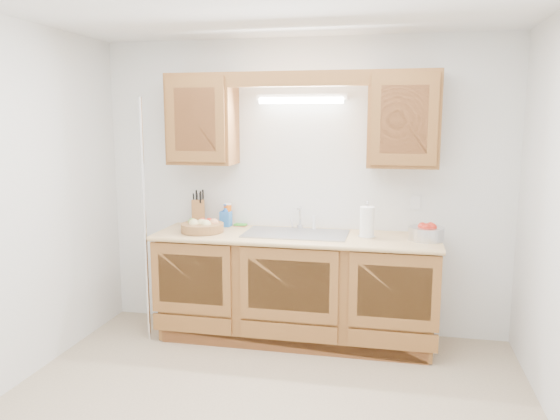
% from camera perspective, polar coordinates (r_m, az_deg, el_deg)
% --- Properties ---
extents(room, '(3.52, 3.50, 2.50)m').
position_cam_1_polar(room, '(3.24, -2.08, -0.77)').
color(room, tan).
rests_on(room, ground).
extents(base_cabinets, '(2.20, 0.60, 0.86)m').
position_cam_1_polar(base_cabinets, '(4.58, 1.64, -8.18)').
color(base_cabinets, brown).
rests_on(base_cabinets, ground).
extents(countertop, '(2.30, 0.63, 0.04)m').
position_cam_1_polar(countertop, '(4.45, 1.64, -2.83)').
color(countertop, tan).
rests_on(countertop, base_cabinets).
extents(upper_cabinet_left, '(0.55, 0.33, 0.75)m').
position_cam_1_polar(upper_cabinet_left, '(4.71, -8.08, 9.33)').
color(upper_cabinet_left, brown).
rests_on(upper_cabinet_left, room).
extents(upper_cabinet_right, '(0.55, 0.33, 0.75)m').
position_cam_1_polar(upper_cabinet_right, '(4.43, 12.81, 9.20)').
color(upper_cabinet_right, brown).
rests_on(upper_cabinet_right, room).
extents(valance, '(2.20, 0.05, 0.12)m').
position_cam_1_polar(valance, '(4.37, 1.73, 13.56)').
color(valance, brown).
rests_on(valance, room).
extents(fluorescent_fixture, '(0.76, 0.08, 0.08)m').
position_cam_1_polar(fluorescent_fixture, '(4.58, 2.23, 11.57)').
color(fluorescent_fixture, white).
rests_on(fluorescent_fixture, room).
extents(sink, '(0.84, 0.46, 0.36)m').
position_cam_1_polar(sink, '(4.48, 1.68, -3.42)').
color(sink, '#9E9EA3').
rests_on(sink, countertop).
extents(wire_shelf_pole, '(0.03, 0.03, 2.00)m').
position_cam_1_polar(wire_shelf_pole, '(4.56, -13.93, -1.27)').
color(wire_shelf_pole, silver).
rests_on(wire_shelf_pole, ground).
extents(outlet_plate, '(0.08, 0.01, 0.12)m').
position_cam_1_polar(outlet_plate, '(4.64, 13.96, 0.78)').
color(outlet_plate, white).
rests_on(outlet_plate, room).
extents(fruit_basket, '(0.37, 0.37, 0.11)m').
position_cam_1_polar(fruit_basket, '(4.58, -8.11, -1.69)').
color(fruit_basket, '#996A3D').
rests_on(fruit_basket, countertop).
extents(knife_block, '(0.17, 0.22, 0.33)m').
position_cam_1_polar(knife_block, '(4.84, -8.55, -0.29)').
color(knife_block, brown).
rests_on(knife_block, countertop).
extents(orange_canister, '(0.08, 0.08, 0.20)m').
position_cam_1_polar(orange_canister, '(4.81, -5.47, -0.48)').
color(orange_canister, '#E65C0C').
rests_on(orange_canister, countertop).
extents(soap_bottle, '(0.10, 0.10, 0.20)m').
position_cam_1_polar(soap_bottle, '(4.79, -5.68, -0.53)').
color(soap_bottle, blue).
rests_on(soap_bottle, countertop).
extents(sponge, '(0.11, 0.08, 0.02)m').
position_cam_1_polar(sponge, '(4.81, -4.16, -1.58)').
color(sponge, '#CC333F').
rests_on(sponge, countertop).
extents(paper_towel, '(0.14, 0.14, 0.29)m').
position_cam_1_polar(paper_towel, '(4.37, 9.08, -1.28)').
color(paper_towel, silver).
rests_on(paper_towel, countertop).
extents(apple_bowl, '(0.35, 0.35, 0.14)m').
position_cam_1_polar(apple_bowl, '(4.37, 15.07, -2.29)').
color(apple_bowl, silver).
rests_on(apple_bowl, countertop).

